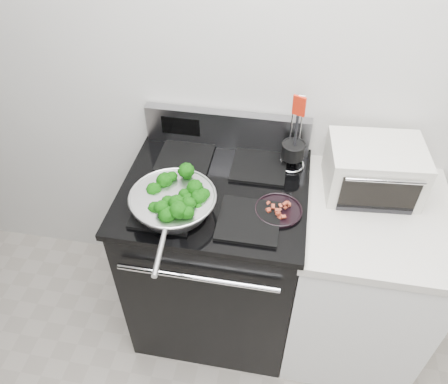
% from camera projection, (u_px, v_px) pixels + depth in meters
% --- Properties ---
extents(back_wall, '(4.00, 0.02, 2.70)m').
position_uv_depth(back_wall, '(301.00, 69.00, 1.78)').
color(back_wall, silver).
rests_on(back_wall, ground).
extents(gas_range, '(0.79, 0.69, 1.13)m').
position_uv_depth(gas_range, '(216.00, 256.00, 2.17)').
color(gas_range, black).
rests_on(gas_range, floor).
extents(counter, '(0.62, 0.68, 0.92)m').
position_uv_depth(counter, '(356.00, 280.00, 2.10)').
color(counter, white).
rests_on(counter, floor).
extents(skillet, '(0.35, 0.55, 0.07)m').
position_uv_depth(skillet, '(173.00, 202.00, 1.71)').
color(skillet, silver).
rests_on(skillet, gas_range).
extents(broccoli_pile, '(0.27, 0.27, 0.09)m').
position_uv_depth(broccoli_pile, '(173.00, 198.00, 1.70)').
color(broccoli_pile, black).
rests_on(broccoli_pile, skillet).
extents(bacon_plate, '(0.19, 0.19, 0.04)m').
position_uv_depth(bacon_plate, '(279.00, 208.00, 1.74)').
color(bacon_plate, black).
rests_on(bacon_plate, gas_range).
extents(utensil_holder, '(0.12, 0.12, 0.36)m').
position_uv_depth(utensil_holder, '(293.00, 154.00, 1.92)').
color(utensil_holder, silver).
rests_on(utensil_holder, gas_range).
extents(toaster_oven, '(0.40, 0.32, 0.22)m').
position_uv_depth(toaster_oven, '(374.00, 169.00, 1.82)').
color(toaster_oven, beige).
rests_on(toaster_oven, counter).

